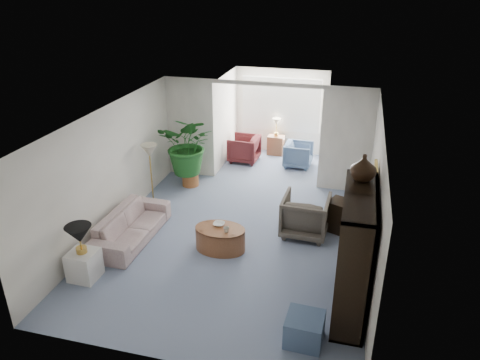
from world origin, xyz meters
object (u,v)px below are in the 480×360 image
(coffee_cup, at_px, (226,230))
(framed_picture, at_px, (376,179))
(side_table_dark, at_px, (342,216))
(sunroom_chair_maroon, at_px, (244,149))
(plant_pot, at_px, (190,179))
(coffee_bowl, at_px, (219,224))
(entertainment_cabinet, at_px, (354,253))
(table_lamp, at_px, (79,234))
(sunroom_table, at_px, (276,145))
(floor_lamp, at_px, (149,151))
(sofa, at_px, (131,226))
(ottoman, at_px, (304,329))
(sunroom_chair_blue, at_px, (298,155))
(cabinet_urn, at_px, (364,168))
(coffee_table, at_px, (220,239))
(wingback_chair, at_px, (305,215))
(end_table, at_px, (84,265))

(coffee_cup, bearing_deg, framed_picture, 4.64)
(side_table_dark, xyz_separation_m, sunroom_chair_maroon, (-2.81, 3.16, 0.03))
(plant_pot, bearing_deg, sunroom_chair_maroon, 64.78)
(coffee_bowl, bearing_deg, entertainment_cabinet, -24.82)
(table_lamp, distance_m, sunroom_table, 6.94)
(floor_lamp, height_order, sunroom_chair_maroon, floor_lamp)
(sofa, bearing_deg, ottoman, -116.65)
(entertainment_cabinet, height_order, sunroom_chair_blue, entertainment_cabinet)
(sunroom_table, bearing_deg, side_table_dark, -62.17)
(floor_lamp, distance_m, plant_pot, 1.61)
(cabinet_urn, bearing_deg, sofa, 173.76)
(framed_picture, relative_size, side_table_dark, 0.77)
(ottoman, height_order, sunroom_table, sunroom_table)
(ottoman, bearing_deg, entertainment_cabinet, 58.21)
(table_lamp, relative_size, entertainment_cabinet, 0.23)
(coffee_table, height_order, sunroom_chair_maroon, sunroom_chair_maroon)
(wingback_chair, distance_m, entertainment_cabinet, 2.28)
(sofa, distance_m, floor_lamp, 1.84)
(coffee_cup, bearing_deg, floor_lamp, 144.24)
(floor_lamp, bearing_deg, plant_pot, 65.10)
(wingback_chair, height_order, ottoman, wingback_chair)
(table_lamp, height_order, cabinet_urn, cabinet_urn)
(wingback_chair, bearing_deg, table_lamp, 37.19)
(coffee_bowl, height_order, sunroom_table, sunroom_table)
(sofa, relative_size, wingback_chair, 2.20)
(entertainment_cabinet, distance_m, sunroom_table, 6.66)
(ottoman, bearing_deg, sofa, 152.33)
(end_table, xyz_separation_m, sunroom_chair_maroon, (1.32, 5.85, 0.11))
(coffee_bowl, distance_m, sunroom_table, 5.08)
(table_lamp, relative_size, sunroom_chair_blue, 0.61)
(side_table_dark, xyz_separation_m, plant_pot, (-3.69, 1.29, -0.16))
(floor_lamp, distance_m, wingback_chair, 3.63)
(table_lamp, xyz_separation_m, wingback_chair, (3.43, 2.39, -0.45))
(framed_picture, relative_size, table_lamp, 1.14)
(coffee_bowl, height_order, ottoman, coffee_bowl)
(plant_pot, bearing_deg, coffee_cup, -57.58)
(floor_lamp, bearing_deg, framed_picture, -16.36)
(wingback_chair, distance_m, plant_pot, 3.40)
(end_table, bearing_deg, coffee_cup, 32.02)
(table_lamp, relative_size, coffee_table, 0.46)
(coffee_cup, xyz_separation_m, wingback_chair, (1.31, 1.06, -0.09))
(table_lamp, height_order, sunroom_chair_maroon, table_lamp)
(coffee_bowl, height_order, coffee_cup, coffee_cup)
(framed_picture, height_order, sunroom_table, framed_picture)
(floor_lamp, bearing_deg, sunroom_chair_blue, 45.66)
(table_lamp, height_order, plant_pot, table_lamp)
(coffee_bowl, bearing_deg, coffee_cup, -45.00)
(table_lamp, height_order, wingback_chair, table_lamp)
(plant_pot, relative_size, sunroom_chair_maroon, 0.51)
(sofa, bearing_deg, cabinet_urn, -95.22)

